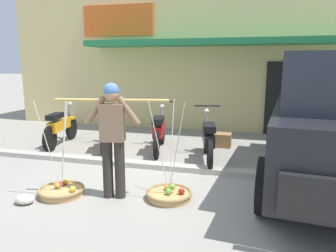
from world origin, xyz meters
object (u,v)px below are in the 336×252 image
at_px(motorcycle_nearest_shop, 60,127).
at_px(plastic_litter_bag, 25,199).
at_px(motorcycle_end_of_row, 208,139).
at_px(wooden_crate, 222,140).
at_px(fruit_vendor, 113,133).
at_px(fruit_basket_right_side, 62,191).
at_px(motorcycle_second_in_row, 107,130).
at_px(fruit_basket_left_side, 169,194).
at_px(motorcycle_third_in_row, 159,131).

bearing_deg(motorcycle_nearest_shop, plastic_litter_bag, -65.34).
xyz_separation_m(motorcycle_end_of_row, wooden_crate, (0.16, 1.23, -0.29)).
bearing_deg(plastic_litter_bag, fruit_vendor, 25.66).
distance_m(fruit_basket_right_side, motorcycle_nearest_shop, 3.18).
distance_m(fruit_vendor, motorcycle_end_of_row, 2.45).
bearing_deg(motorcycle_second_in_row, wooden_crate, 19.38).
relative_size(fruit_basket_right_side, motorcycle_second_in_row, 0.83).
bearing_deg(motorcycle_end_of_row, fruit_vendor, -116.86).
xyz_separation_m(fruit_basket_left_side, fruit_basket_right_side, (-1.60, -0.30, -0.00)).
relative_size(motorcycle_nearest_shop, motorcycle_second_in_row, 1.04).
xyz_separation_m(motorcycle_third_in_row, wooden_crate, (1.33, 0.74, -0.29)).
bearing_deg(motorcycle_nearest_shop, motorcycle_third_in_row, 3.16).
height_order(motorcycle_third_in_row, motorcycle_end_of_row, same).
xyz_separation_m(fruit_vendor, motorcycle_third_in_row, (-0.08, 2.62, -0.52)).
bearing_deg(fruit_basket_left_side, motorcycle_nearest_shop, 144.98).
xyz_separation_m(fruit_vendor, motorcycle_end_of_row, (1.08, 2.14, -0.52)).
bearing_deg(motorcycle_third_in_row, fruit_vendor, -88.21).
xyz_separation_m(fruit_vendor, plastic_litter_bag, (-1.14, -0.55, -0.91)).
xyz_separation_m(motorcycle_second_in_row, wooden_crate, (2.55, 0.90, -0.29)).
xyz_separation_m(fruit_basket_left_side, motorcycle_third_in_row, (-0.88, 2.47, 0.38)).
bearing_deg(fruit_basket_right_side, fruit_basket_left_side, 10.66).
bearing_deg(fruit_basket_right_side, motorcycle_third_in_row, 75.50).
bearing_deg(fruit_basket_right_side, motorcycle_second_in_row, 100.98).
distance_m(fruit_basket_left_side, motorcycle_end_of_row, 2.04).
relative_size(fruit_vendor, fruit_basket_right_side, 1.17).
bearing_deg(motorcycle_nearest_shop, wooden_crate, 13.07).
height_order(motorcycle_second_in_row, wooden_crate, motorcycle_second_in_row).
distance_m(motorcycle_nearest_shop, plastic_litter_bag, 3.36).
relative_size(fruit_basket_left_side, plastic_litter_bag, 5.18).
xyz_separation_m(fruit_basket_right_side, motorcycle_third_in_row, (0.72, 2.77, 0.38)).
distance_m(motorcycle_nearest_shop, motorcycle_third_in_row, 2.45).
height_order(motorcycle_second_in_row, motorcycle_end_of_row, same).
xyz_separation_m(motorcycle_second_in_row, plastic_litter_bag, (0.17, -3.01, -0.38)).
height_order(fruit_vendor, plastic_litter_bag, fruit_vendor).
xyz_separation_m(motorcycle_second_in_row, motorcycle_third_in_row, (1.22, 0.16, 0.00)).
xyz_separation_m(motorcycle_nearest_shop, motorcycle_second_in_row, (1.22, -0.02, 0.00)).
distance_m(fruit_vendor, fruit_basket_left_side, 1.22).
relative_size(fruit_basket_right_side, motorcycle_end_of_row, 0.81).
height_order(fruit_vendor, fruit_basket_right_side, fruit_vendor).
relative_size(fruit_basket_right_side, motorcycle_nearest_shop, 0.80).
xyz_separation_m(motorcycle_nearest_shop, plastic_litter_bag, (1.39, -3.04, -0.38)).
distance_m(motorcycle_second_in_row, motorcycle_end_of_row, 2.41).
relative_size(fruit_vendor, motorcycle_end_of_row, 0.94).
bearing_deg(fruit_basket_left_side, wooden_crate, 82.14).
xyz_separation_m(fruit_vendor, motorcycle_nearest_shop, (-2.53, 2.49, -0.52)).
height_order(fruit_basket_right_side, plastic_litter_bag, fruit_basket_right_side).
bearing_deg(fruit_vendor, motorcycle_end_of_row, 63.14).
xyz_separation_m(motorcycle_second_in_row, motorcycle_end_of_row, (2.39, -0.33, 0.00)).
xyz_separation_m(fruit_basket_right_side, wooden_crate, (2.04, 3.51, 0.09)).
bearing_deg(motorcycle_third_in_row, plastic_litter_bag, -108.41).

